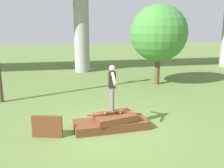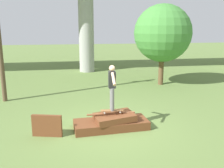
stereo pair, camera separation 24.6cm
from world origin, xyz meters
The scene contains 6 objects.
ground_plane centered at (0.00, 0.00, 0.00)m, with size 80.00×80.00×0.00m, color olive.
scrap_pile centered at (0.03, 0.00, 0.21)m, with size 2.49×1.08×0.55m.
scrap_plank_loose centered at (-2.04, -0.26, 0.34)m, with size 0.92×0.33×0.69m.
skateboard centered at (0.03, 0.01, 0.63)m, with size 0.75×0.21×0.09m.
skater centered at (0.03, 0.01, 1.49)m, with size 0.23×1.14×1.48m.
tree_behind_left centered at (3.93, 5.90, 2.93)m, with size 3.22×3.22×4.55m.
Camera 1 is at (-1.52, -7.62, 3.34)m, focal length 40.00 mm.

